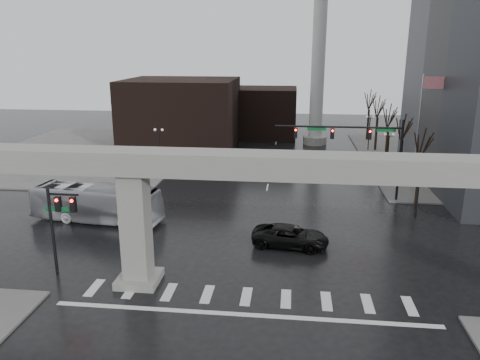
% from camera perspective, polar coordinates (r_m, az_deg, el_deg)
% --- Properties ---
extents(ground, '(160.00, 160.00, 0.00)m').
position_cam_1_polar(ground, '(30.07, 0.96, -13.07)').
color(ground, black).
rests_on(ground, ground).
extents(sidewalk_ne, '(28.00, 36.00, 0.15)m').
position_cam_1_polar(sidewalk_ne, '(68.05, 26.51, 1.96)').
color(sidewalk_ne, slate).
rests_on(sidewalk_ne, ground).
extents(sidewalk_nw, '(28.00, 36.00, 0.15)m').
position_cam_1_polar(sidewalk_nw, '(69.89, -17.79, 3.22)').
color(sidewalk_nw, slate).
rests_on(sidewalk_nw, ground).
extents(elevated_guideway, '(48.00, 2.60, 8.70)m').
position_cam_1_polar(elevated_guideway, '(27.31, 3.67, -0.47)').
color(elevated_guideway, gray).
rests_on(elevated_guideway, ground).
extents(building_far_left, '(16.00, 14.00, 10.00)m').
position_cam_1_polar(building_far_left, '(70.78, -7.15, 8.07)').
color(building_far_left, black).
rests_on(building_far_left, ground).
extents(building_far_mid, '(10.00, 10.00, 8.00)m').
position_cam_1_polar(building_far_mid, '(79.01, 3.17, 8.25)').
color(building_far_mid, black).
rests_on(building_far_mid, ground).
extents(smokestack, '(3.60, 3.60, 30.00)m').
position_cam_1_polar(smokestack, '(72.27, 9.55, 14.78)').
color(smokestack, '#BBBAB6').
rests_on(smokestack, ground).
extents(signal_mast_arm, '(12.12, 0.43, 8.00)m').
position_cam_1_polar(signal_mast_arm, '(46.28, 14.47, 4.55)').
color(signal_mast_arm, black).
rests_on(signal_mast_arm, ground).
extents(signal_left_pole, '(2.30, 0.30, 6.00)m').
position_cam_1_polar(signal_left_pole, '(32.22, -21.21, -4.22)').
color(signal_left_pole, black).
rests_on(signal_left_pole, ground).
extents(flagpole_assembly, '(2.06, 0.12, 12.00)m').
position_cam_1_polar(flagpole_assembly, '(50.35, 21.29, 6.83)').
color(flagpole_assembly, silver).
rests_on(flagpole_assembly, ground).
extents(lamp_right_0, '(1.22, 0.32, 5.11)m').
position_cam_1_polar(lamp_right_0, '(43.12, 21.03, -0.06)').
color(lamp_right_0, black).
rests_on(lamp_right_0, ground).
extents(lamp_right_1, '(1.22, 0.32, 5.11)m').
position_cam_1_polar(lamp_right_1, '(56.39, 17.63, 3.85)').
color(lamp_right_1, black).
rests_on(lamp_right_1, ground).
extents(lamp_right_2, '(1.22, 0.32, 5.11)m').
position_cam_1_polar(lamp_right_2, '(69.95, 15.52, 6.26)').
color(lamp_right_2, black).
rests_on(lamp_right_2, ground).
extents(lamp_left_0, '(1.22, 0.32, 5.11)m').
position_cam_1_polar(lamp_left_0, '(44.63, -14.75, 1.01)').
color(lamp_left_0, black).
rests_on(lamp_left_0, ground).
extents(lamp_left_1, '(1.22, 0.32, 5.11)m').
position_cam_1_polar(lamp_left_1, '(57.55, -9.83, 4.61)').
color(lamp_left_1, black).
rests_on(lamp_left_1, ground).
extents(lamp_left_2, '(1.22, 0.32, 5.11)m').
position_cam_1_polar(lamp_left_2, '(70.89, -6.71, 6.85)').
color(lamp_left_2, black).
rests_on(lamp_left_2, ground).
extents(tree_right_0, '(1.09, 1.58, 7.50)m').
position_cam_1_polar(tree_right_0, '(47.31, 20.99, 0.44)').
color(tree_right_0, black).
rests_on(tree_right_0, ground).
extents(tree_right_1, '(1.09, 1.61, 7.67)m').
position_cam_1_polar(tree_right_1, '(54.84, 19.01, 2.73)').
color(tree_right_1, black).
rests_on(tree_right_1, ground).
extents(tree_right_2, '(1.10, 1.63, 7.85)m').
position_cam_1_polar(tree_right_2, '(62.49, 17.50, 4.47)').
color(tree_right_2, black).
rests_on(tree_right_2, ground).
extents(tree_right_3, '(1.11, 1.66, 8.02)m').
position_cam_1_polar(tree_right_3, '(70.22, 16.32, 5.82)').
color(tree_right_3, black).
rests_on(tree_right_3, ground).
extents(tree_right_4, '(1.12, 1.69, 8.19)m').
position_cam_1_polar(tree_right_4, '(78.00, 15.37, 6.90)').
color(tree_right_4, black).
rests_on(tree_right_4, ground).
extents(pickup_truck, '(6.03, 3.34, 1.60)m').
position_cam_1_polar(pickup_truck, '(35.72, 6.16, -6.84)').
color(pickup_truck, black).
rests_on(pickup_truck, ground).
extents(city_bus, '(11.78, 4.09, 3.21)m').
position_cam_1_polar(city_bus, '(42.11, -17.11, -2.72)').
color(city_bus, silver).
rests_on(city_bus, ground).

